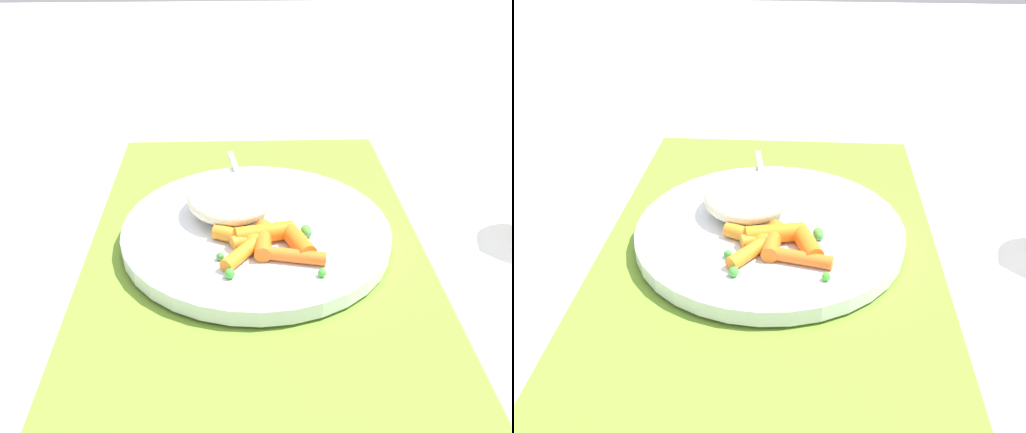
# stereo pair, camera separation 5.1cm
# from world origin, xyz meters

# --- Properties ---
(ground_plane) EXTENTS (2.40, 2.40, 0.00)m
(ground_plane) POSITION_xyz_m (0.00, 0.00, 0.00)
(ground_plane) COLOR white
(placemat) EXTENTS (0.49, 0.32, 0.01)m
(placemat) POSITION_xyz_m (0.00, 0.00, 0.00)
(placemat) COLOR olive
(placemat) RESTS_ON ground_plane
(plate) EXTENTS (0.26, 0.26, 0.02)m
(plate) POSITION_xyz_m (0.00, 0.00, 0.01)
(plate) COLOR white
(plate) RESTS_ON placemat
(rice_mound) EXTENTS (0.09, 0.09, 0.03)m
(rice_mound) POSITION_xyz_m (-0.02, -0.02, 0.04)
(rice_mound) COLOR beige
(rice_mound) RESTS_ON plate
(carrot_portion) EXTENTS (0.07, 0.10, 0.02)m
(carrot_portion) POSITION_xyz_m (0.04, 0.01, 0.03)
(carrot_portion) COLOR orange
(carrot_portion) RESTS_ON plate
(pea_scatter) EXTENTS (0.09, 0.09, 0.01)m
(pea_scatter) POSITION_xyz_m (0.04, 0.02, 0.03)
(pea_scatter) COLOR #489433
(pea_scatter) RESTS_ON plate
(fork) EXTENTS (0.20, 0.04, 0.01)m
(fork) POSITION_xyz_m (-0.04, -0.01, 0.02)
(fork) COLOR silver
(fork) RESTS_ON plate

